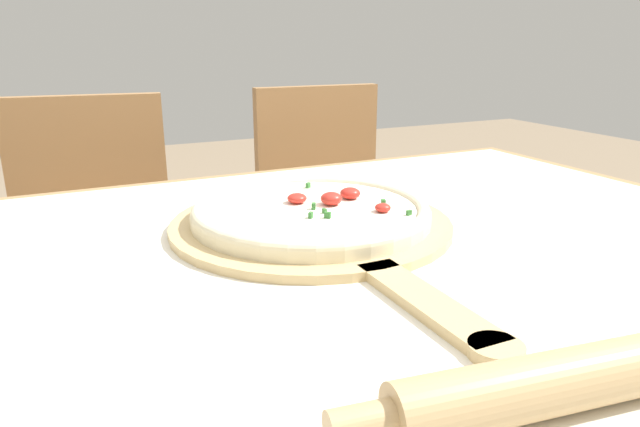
# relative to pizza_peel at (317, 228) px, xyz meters

# --- Properties ---
(dining_table) EXTENTS (1.31, 1.03, 0.74)m
(dining_table) POSITION_rel_pizza_peel_xyz_m (0.03, -0.10, -0.11)
(dining_table) COLOR #A87F51
(dining_table) RESTS_ON ground_plane
(towel_cloth) EXTENTS (1.23, 0.95, 0.00)m
(towel_cloth) POSITION_rel_pizza_peel_xyz_m (0.03, -0.10, -0.01)
(towel_cloth) COLOR white
(towel_cloth) RESTS_ON dining_table
(pizza_peel) EXTENTS (0.40, 0.61, 0.01)m
(pizza_peel) POSITION_rel_pizza_peel_xyz_m (0.00, 0.00, 0.00)
(pizza_peel) COLOR tan
(pizza_peel) RESTS_ON towel_cloth
(pizza) EXTENTS (0.34, 0.34, 0.04)m
(pizza) POSITION_rel_pizza_peel_xyz_m (0.00, 0.02, 0.02)
(pizza) COLOR beige
(pizza) RESTS_ON pizza_peel
(rolling_pin) EXTENTS (0.46, 0.10, 0.05)m
(rolling_pin) POSITION_rel_pizza_peel_xyz_m (0.04, -0.45, 0.02)
(rolling_pin) COLOR tan
(rolling_pin) RESTS_ON towel_cloth
(chair_left) EXTENTS (0.44, 0.44, 0.87)m
(chair_left) POSITION_rel_pizza_peel_xyz_m (-0.26, 0.75, -0.25)
(chair_left) COLOR #A37547
(chair_left) RESTS_ON ground_plane
(chair_right) EXTENTS (0.41, 0.41, 0.87)m
(chair_right) POSITION_rel_pizza_peel_xyz_m (0.39, 0.75, -0.25)
(chair_right) COLOR #A37547
(chair_right) RESTS_ON ground_plane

